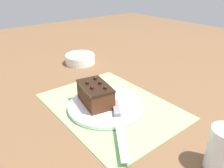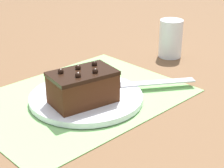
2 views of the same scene
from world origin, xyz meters
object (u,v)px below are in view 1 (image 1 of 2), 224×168
object	(u,v)px
cake_plate	(105,106)
chocolate_cake	(95,94)
serving_knife	(118,117)
drinking_glass	(222,149)
small_bowl	(80,58)

from	to	relation	value
cake_plate	chocolate_cake	world-z (taller)	chocolate_cake
serving_knife	drinking_glass	bearing A→B (deg)	138.33
cake_plate	drinking_glass	size ratio (longest dim) A/B	2.31
chocolate_cake	serving_knife	distance (m)	0.12
cake_plate	serving_knife	distance (m)	0.09
serving_knife	drinking_glass	size ratio (longest dim) A/B	2.15
chocolate_cake	serving_knife	xyz separation A→B (m)	(0.11, 0.00, -0.03)
chocolate_cake	serving_knife	world-z (taller)	chocolate_cake
cake_plate	drinking_glass	xyz separation A→B (m)	(0.36, 0.05, 0.04)
serving_knife	small_bowl	world-z (taller)	small_bowl
cake_plate	serving_knife	world-z (taller)	serving_knife
cake_plate	serving_knife	size ratio (longest dim) A/B	1.07
drinking_glass	chocolate_cake	bearing A→B (deg)	-169.09
cake_plate	drinking_glass	world-z (taller)	drinking_glass
chocolate_cake	serving_knife	bearing A→B (deg)	1.08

